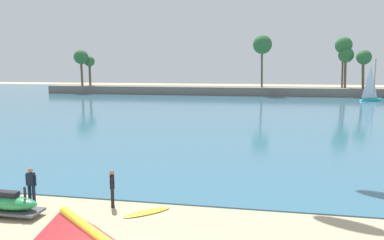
{
  "coord_description": "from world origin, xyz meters",
  "views": [
    {
      "loc": [
        5.04,
        -9.01,
        6.11
      ],
      "look_at": [
        1.36,
        10.35,
        3.33
      ],
      "focal_mm": 35.25,
      "sensor_mm": 36.0,
      "label": 1
    }
  ],
  "objects_px": {
    "person_at_waterline": "(112,187)",
    "sailboat_near_shore": "(372,97)",
    "folded_kite": "(85,235)",
    "watercraft_on_trailer": "(10,204)",
    "person_rigging_by_gear": "(31,185)",
    "surfboard": "(147,212)"
  },
  "relations": [
    {
      "from": "person_at_waterline",
      "to": "sailboat_near_shore",
      "type": "height_order",
      "value": "sailboat_near_shore"
    },
    {
      "from": "folded_kite",
      "to": "watercraft_on_trailer",
      "type": "height_order",
      "value": "watercraft_on_trailer"
    },
    {
      "from": "person_rigging_by_gear",
      "to": "person_at_waterline",
      "type": "xyz_separation_m",
      "value": [
        3.71,
        0.34,
        0.0
      ]
    },
    {
      "from": "folded_kite",
      "to": "person_rigging_by_gear",
      "type": "relative_size",
      "value": 2.7
    },
    {
      "from": "sailboat_near_shore",
      "to": "surfboard",
      "type": "bearing_deg",
      "value": -112.34
    },
    {
      "from": "person_rigging_by_gear",
      "to": "sailboat_near_shore",
      "type": "relative_size",
      "value": 0.2
    },
    {
      "from": "person_rigging_by_gear",
      "to": "surfboard",
      "type": "xyz_separation_m",
      "value": [
        5.42,
        -0.11,
        -0.85
      ]
    },
    {
      "from": "surfboard",
      "to": "sailboat_near_shore",
      "type": "height_order",
      "value": "sailboat_near_shore"
    },
    {
      "from": "watercraft_on_trailer",
      "to": "person_rigging_by_gear",
      "type": "distance_m",
      "value": 1.47
    },
    {
      "from": "watercraft_on_trailer",
      "to": "person_rigging_by_gear",
      "type": "xyz_separation_m",
      "value": [
        0.03,
        1.42,
        0.38
      ]
    },
    {
      "from": "person_rigging_by_gear",
      "to": "folded_kite",
      "type": "bearing_deg",
      "value": -41.1
    },
    {
      "from": "person_at_waterline",
      "to": "person_rigging_by_gear",
      "type": "bearing_deg",
      "value": -174.79
    },
    {
      "from": "person_rigging_by_gear",
      "to": "person_at_waterline",
      "type": "relative_size",
      "value": 1.0
    },
    {
      "from": "watercraft_on_trailer",
      "to": "surfboard",
      "type": "distance_m",
      "value": 5.63
    },
    {
      "from": "watercraft_on_trailer",
      "to": "folded_kite",
      "type": "bearing_deg",
      "value": -29.25
    },
    {
      "from": "surfboard",
      "to": "sailboat_near_shore",
      "type": "xyz_separation_m",
      "value": [
        24.03,
        58.49,
        0.76
      ]
    },
    {
      "from": "person_at_waterline",
      "to": "surfboard",
      "type": "bearing_deg",
      "value": -14.63
    },
    {
      "from": "person_at_waterline",
      "to": "sailboat_near_shore",
      "type": "relative_size",
      "value": 0.2
    },
    {
      "from": "folded_kite",
      "to": "surfboard",
      "type": "relative_size",
      "value": 2.14
    },
    {
      "from": "watercraft_on_trailer",
      "to": "person_rigging_by_gear",
      "type": "bearing_deg",
      "value": 88.59
    },
    {
      "from": "person_rigging_by_gear",
      "to": "surfboard",
      "type": "relative_size",
      "value": 0.79
    },
    {
      "from": "watercraft_on_trailer",
      "to": "sailboat_near_shore",
      "type": "distance_m",
      "value": 66.67
    }
  ]
}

